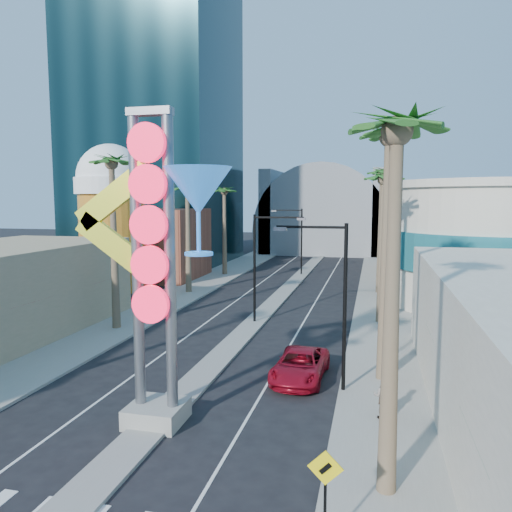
# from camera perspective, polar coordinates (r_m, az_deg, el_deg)

# --- Properties ---
(ground) EXTENTS (240.00, 240.00, 0.00)m
(ground) POSITION_cam_1_polar(r_m,az_deg,el_deg) (19.46, -15.18, -21.54)
(ground) COLOR black
(ground) RESTS_ON ground
(sidewalk_west) EXTENTS (5.00, 100.00, 0.15)m
(sidewalk_west) POSITION_cam_1_polar(r_m,az_deg,el_deg) (53.88, -6.27, -3.18)
(sidewalk_west) COLOR gray
(sidewalk_west) RESTS_ON ground
(sidewalk_east) EXTENTS (5.00, 100.00, 0.15)m
(sidewalk_east) POSITION_cam_1_polar(r_m,az_deg,el_deg) (50.82, 14.40, -3.93)
(sidewalk_east) COLOR gray
(sidewalk_east) RESTS_ON ground
(median) EXTENTS (1.60, 84.00, 0.15)m
(median) POSITION_cam_1_polar(r_m,az_deg,el_deg) (54.42, 4.29, -3.06)
(median) COLOR gray
(median) RESTS_ON ground
(hotel_tower) EXTENTS (20.00, 20.00, 50.00)m
(hotel_tower) POSITION_cam_1_polar(r_m,az_deg,el_deg) (75.30, -11.39, 18.56)
(hotel_tower) COLOR black
(hotel_tower) RESTS_ON ground
(brick_filler_west) EXTENTS (10.00, 10.00, 8.00)m
(brick_filler_west) POSITION_cam_1_polar(r_m,az_deg,el_deg) (58.59, -11.33, 1.38)
(brick_filler_west) COLOR brown
(brick_filler_west) RESTS_ON ground
(filler_east) EXTENTS (10.00, 20.00, 10.00)m
(filler_east) POSITION_cam_1_polar(r_m,az_deg,el_deg) (63.58, 20.21, 2.40)
(filler_east) COLOR #998663
(filler_east) RESTS_ON ground
(beer_mug) EXTENTS (7.00, 7.00, 14.50)m
(beer_mug) POSITION_cam_1_polar(r_m,az_deg,el_deg) (51.71, -16.15, 4.86)
(beer_mug) COLOR #BC5919
(beer_mug) RESTS_ON ground
(turquoise_building) EXTENTS (16.60, 16.60, 10.60)m
(turquoise_building) POSITION_cam_1_polar(r_m,az_deg,el_deg) (46.16, 25.29, 1.10)
(turquoise_building) COLOR #BFB6A2
(turquoise_building) RESTS_ON ground
(canopy) EXTENTS (22.00, 16.00, 22.00)m
(canopy) POSITION_cam_1_polar(r_m,az_deg,el_deg) (87.54, 7.85, 3.29)
(canopy) COLOR slate
(canopy) RESTS_ON ground
(neon_sign) EXTENTS (6.53, 2.60, 12.55)m
(neon_sign) POSITION_cam_1_polar(r_m,az_deg,el_deg) (19.60, -9.58, 1.23)
(neon_sign) COLOR gray
(neon_sign) RESTS_ON ground
(ped_sign) EXTENTS (0.92, 0.12, 2.66)m
(ped_sign) POSITION_cam_1_polar(r_m,az_deg,el_deg) (14.00, 7.92, -24.44)
(ped_sign) COLOR black
(ped_sign) RESTS_ON sidewalk_east
(streetlight_0) EXTENTS (3.79, 0.25, 8.00)m
(streetlight_0) POSITION_cam_1_polar(r_m,az_deg,el_deg) (36.13, 0.67, -0.19)
(streetlight_0) COLOR black
(streetlight_0) RESTS_ON ground
(streetlight_1) EXTENTS (3.79, 0.25, 8.00)m
(streetlight_1) POSITION_cam_1_polar(r_m,az_deg,el_deg) (59.83, 4.72, 2.43)
(streetlight_1) COLOR black
(streetlight_1) RESTS_ON ground
(streetlight_2) EXTENTS (3.45, 0.25, 8.00)m
(streetlight_2) POSITION_cam_1_polar(r_m,az_deg,el_deg) (23.45, 8.99, -4.01)
(streetlight_2) COLOR black
(streetlight_2) RESTS_ON ground
(palm_1) EXTENTS (2.40, 2.40, 12.70)m
(palm_1) POSITION_cam_1_polar(r_m,az_deg,el_deg) (35.62, -16.16, 9.05)
(palm_1) COLOR brown
(palm_1) RESTS_ON ground
(palm_2) EXTENTS (2.40, 2.40, 11.20)m
(palm_2) POSITION_cam_1_polar(r_m,az_deg,el_deg) (48.27, -7.85, 6.90)
(palm_2) COLOR brown
(palm_2) RESTS_ON ground
(palm_3) EXTENTS (2.40, 2.40, 11.20)m
(palm_3) POSITION_cam_1_polar(r_m,az_deg,el_deg) (59.61, -3.65, 6.85)
(palm_3) COLOR brown
(palm_3) RESTS_ON ground
(palm_4) EXTENTS (2.40, 2.40, 12.20)m
(palm_4) POSITION_cam_1_polar(r_m,az_deg,el_deg) (15.07, 15.76, 11.23)
(palm_4) COLOR brown
(palm_4) RESTS_ON ground
(palm_5) EXTENTS (2.40, 2.40, 13.20)m
(palm_5) POSITION_cam_1_polar(r_m,az_deg,el_deg) (25.11, 14.90, 11.29)
(palm_5) COLOR brown
(palm_5) RESTS_ON ground
(palm_6) EXTENTS (2.40, 2.40, 11.70)m
(palm_6) POSITION_cam_1_polar(r_m,az_deg,el_deg) (37.02, 14.38, 7.61)
(palm_6) COLOR brown
(palm_6) RESTS_ON ground
(palm_7) EXTENTS (2.40, 2.40, 12.70)m
(palm_7) POSITION_cam_1_polar(r_m,az_deg,el_deg) (49.04, 14.19, 8.33)
(palm_7) COLOR brown
(palm_7) RESTS_ON ground
(red_pickup) EXTENTS (2.65, 5.37, 1.47)m
(red_pickup) POSITION_cam_1_polar(r_m,az_deg,el_deg) (25.88, 5.07, -12.34)
(red_pickup) COLOR maroon
(red_pickup) RESTS_ON ground
(pedestrian_a) EXTENTS (0.76, 0.61, 1.80)m
(pedestrian_a) POSITION_cam_1_polar(r_m,az_deg,el_deg) (22.26, 21.02, -15.07)
(pedestrian_a) COLOR gray
(pedestrian_a) RESTS_ON sidewalk_east
(pedestrian_b) EXTENTS (1.03, 0.88, 1.84)m
(pedestrian_b) POSITION_cam_1_polar(r_m,az_deg,el_deg) (21.74, 14.40, -15.32)
(pedestrian_b) COLOR gray
(pedestrian_b) RESTS_ON sidewalk_east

